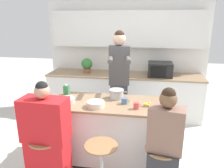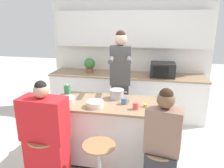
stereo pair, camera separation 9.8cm
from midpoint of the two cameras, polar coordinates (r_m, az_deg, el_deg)
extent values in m
plane|color=beige|center=(3.51, -1.05, -18.68)|extent=(16.00, 16.00, 0.00)
cube|color=silver|center=(4.93, 3.17, 8.67)|extent=(3.50, 0.06, 2.70)
cube|color=white|center=(4.77, 3.11, 14.15)|extent=(3.22, 0.16, 0.75)
cube|color=white|center=(4.77, 2.49, -2.87)|extent=(3.22, 0.68, 0.88)
cube|color=#937556|center=(4.64, 2.56, 2.41)|extent=(3.25, 0.71, 0.03)
cube|color=black|center=(3.50, -1.06, -18.28)|extent=(1.60, 0.63, 0.06)
cube|color=white|center=(3.27, -1.10, -12.00)|extent=(1.68, 0.71, 0.81)
cube|color=#937556|center=(3.09, -1.14, -5.12)|extent=(1.72, 0.75, 0.03)
cylinder|color=#B7BABC|center=(2.99, -17.51, -19.05)|extent=(0.04, 0.04, 0.62)
cylinder|color=#997047|center=(2.82, -18.09, -13.75)|extent=(0.38, 0.38, 0.02)
cylinder|color=#997047|center=(2.59, -3.99, -15.77)|extent=(0.38, 0.38, 0.02)
cylinder|color=#997047|center=(2.58, 11.92, -16.34)|extent=(0.38, 0.38, 0.02)
cube|color=#383842|center=(3.85, 1.02, -6.93)|extent=(0.31, 0.26, 0.98)
cube|color=#4C4C4C|center=(3.61, 1.09, 4.95)|extent=(0.36, 0.26, 0.64)
cylinder|color=#4C4C4C|center=(3.30, -1.29, 6.35)|extent=(0.12, 0.36, 0.07)
cylinder|color=#4C4C4C|center=(3.30, 3.37, 6.31)|extent=(0.12, 0.36, 0.07)
sphere|color=#DBB293|center=(3.54, 1.13, 11.66)|extent=(0.23, 0.23, 0.21)
sphere|color=black|center=(3.54, 1.13, 12.58)|extent=(0.18, 0.18, 0.16)
cube|color=red|center=(2.98, -17.11, -19.02)|extent=(0.51, 0.29, 0.65)
cube|color=red|center=(2.69, -18.17, -8.81)|extent=(0.55, 0.31, 0.52)
sphere|color=tan|center=(2.57, -18.85, -1.83)|extent=(0.18, 0.18, 0.17)
sphere|color=black|center=(2.56, -18.95, -0.81)|extent=(0.15, 0.15, 0.14)
cube|color=#896656|center=(2.42, 12.76, -11.49)|extent=(0.41, 0.28, 0.50)
sphere|color=brown|center=(2.29, 13.30, -3.89)|extent=(0.21, 0.21, 0.18)
sphere|color=black|center=(2.27, 13.39, -2.70)|extent=(0.17, 0.17, 0.15)
cylinder|color=#B7BABC|center=(3.21, 0.33, -2.68)|extent=(0.20, 0.20, 0.13)
cylinder|color=#B7BABC|center=(3.19, 0.33, -1.51)|extent=(0.22, 0.22, 0.01)
cylinder|color=#B7BABC|center=(3.22, -1.90, -1.86)|extent=(0.05, 0.01, 0.01)
cylinder|color=#B7BABC|center=(3.18, 2.58, -2.10)|extent=(0.05, 0.01, 0.01)
cylinder|color=#B7BABC|center=(3.15, -12.67, -4.16)|extent=(0.24, 0.24, 0.07)
cylinder|color=silver|center=(2.93, -5.24, -5.29)|extent=(0.24, 0.24, 0.08)
cylinder|color=#DB4C51|center=(2.87, 5.36, -5.65)|extent=(0.07, 0.07, 0.09)
torus|color=#DB4C51|center=(2.86, 6.33, -5.61)|extent=(0.04, 0.01, 0.04)
cylinder|color=#4C7099|center=(3.02, 2.31, -4.46)|extent=(0.08, 0.08, 0.08)
torus|color=#4C7099|center=(3.02, 3.30, -4.45)|extent=(0.04, 0.01, 0.04)
ellipsoid|color=yellow|center=(2.95, 8.59, -5.47)|extent=(0.13, 0.05, 0.06)
ellipsoid|color=yellow|center=(2.99, 7.95, -5.17)|extent=(0.10, 0.13, 0.06)
ellipsoid|color=yellow|center=(2.99, 9.24, -5.23)|extent=(0.11, 0.12, 0.06)
cube|color=#38844C|center=(3.45, -12.60, -1.56)|extent=(0.08, 0.08, 0.15)
cylinder|color=white|center=(3.42, -12.69, -0.23)|extent=(0.03, 0.03, 0.02)
cube|color=black|center=(4.54, 11.83, 3.79)|extent=(0.48, 0.40, 0.28)
cube|color=black|center=(4.34, 11.35, 3.23)|extent=(0.30, 0.01, 0.22)
cube|color=black|center=(4.35, 14.21, 3.09)|extent=(0.09, 0.01, 0.23)
cylinder|color=#93563D|center=(4.78, -7.09, 3.52)|extent=(0.15, 0.15, 0.10)
sphere|color=#387538|center=(4.75, -7.16, 5.29)|extent=(0.24, 0.24, 0.24)
camera|label=1|loc=(0.05, -90.91, -0.27)|focal=35.00mm
camera|label=2|loc=(0.05, 89.09, 0.27)|focal=35.00mm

